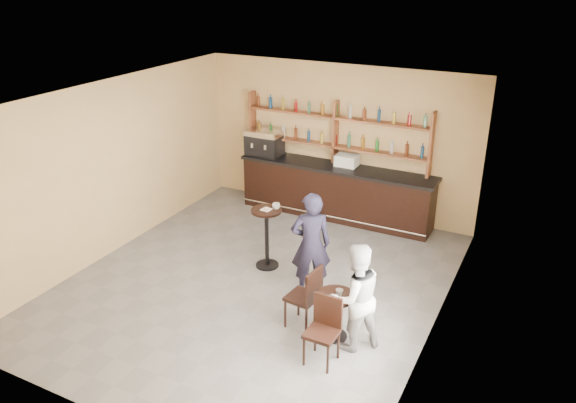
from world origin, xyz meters
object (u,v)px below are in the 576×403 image
at_px(pastry_case, 347,161).
at_px(man_main, 311,245).
at_px(bar_counter, 336,192).
at_px(cafe_table, 335,316).
at_px(chair_south, 322,333).
at_px(espresso_machine, 264,142).
at_px(chair_west, 302,296).
at_px(patron_second, 355,297).
at_px(pedestal_table, 267,238).

distance_m(pastry_case, man_main, 3.09).
xyz_separation_m(bar_counter, cafe_table, (1.63, -3.94, -0.21)).
distance_m(man_main, chair_south, 1.81).
xyz_separation_m(espresso_machine, chair_west, (2.80, -3.89, -0.92)).
distance_m(chair_west, patron_second, 0.91).
height_order(man_main, cafe_table, man_main).
bearing_deg(pedestal_table, cafe_table, -36.11).
bearing_deg(man_main, espresso_machine, -81.81).
distance_m(pastry_case, chair_west, 4.06).
height_order(chair_south, patron_second, patron_second).
bearing_deg(patron_second, espresso_machine, -94.09).
relative_size(bar_counter, cafe_table, 5.89).
height_order(espresso_machine, chair_west, espresso_machine).
bearing_deg(bar_counter, cafe_table, -67.50).
distance_m(bar_counter, patron_second, 4.44).
relative_size(pedestal_table, cafe_table, 1.55).
bearing_deg(pastry_case, espresso_machine, -179.66).
relative_size(bar_counter, patron_second, 2.63).
relative_size(chair_west, chair_south, 1.05).
xyz_separation_m(espresso_machine, man_main, (2.53, -3.01, -0.52)).
distance_m(espresso_machine, cafe_table, 5.28).
distance_m(chair_west, chair_south, 0.88).
bearing_deg(chair_west, espresso_machine, -137.71).
relative_size(espresso_machine, pastry_case, 1.66).
bearing_deg(espresso_machine, chair_south, -53.76).
height_order(pedestal_table, patron_second, patron_second).
relative_size(pedestal_table, patron_second, 0.69).
height_order(espresso_machine, cafe_table, espresso_machine).
bearing_deg(chair_west, patron_second, 89.56).
bearing_deg(chair_west, cafe_table, 91.29).
height_order(bar_counter, chair_west, bar_counter).
height_order(cafe_table, patron_second, patron_second).
height_order(pastry_case, patron_second, patron_second).
distance_m(bar_counter, pastry_case, 0.74).
bearing_deg(patron_second, chair_west, -53.52).
bearing_deg(patron_second, cafe_table, -56.62).
bearing_deg(man_main, cafe_table, 99.96).
xyz_separation_m(man_main, cafe_table, (0.83, -0.92, -0.54)).
bearing_deg(bar_counter, man_main, -75.04).
xyz_separation_m(bar_counter, chair_south, (1.68, -4.54, -0.09)).
height_order(man_main, chair_west, man_main).
relative_size(man_main, patron_second, 1.11).
relative_size(man_main, chair_south, 1.86).
bearing_deg(bar_counter, patron_second, -64.15).
height_order(pedestal_table, chair_west, pedestal_table).
height_order(chair_west, chair_south, chair_west).
bearing_deg(patron_second, pedestal_table, -79.74).
height_order(bar_counter, chair_south, bar_counter).
relative_size(espresso_machine, patron_second, 0.48).
bearing_deg(espresso_machine, chair_west, -54.84).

